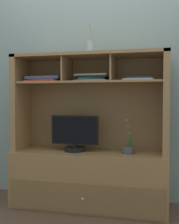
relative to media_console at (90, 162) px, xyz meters
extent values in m
cube|color=brown|center=(0.00, -0.01, -0.45)|extent=(6.00, 6.00, 0.02)
cube|color=#849A97|center=(0.00, 0.28, 0.96)|extent=(6.00, 0.02, 2.80)
cube|color=#9D7447|center=(0.00, -0.01, -0.17)|extent=(1.52, 0.50, 0.55)
cube|color=olive|center=(0.00, -0.27, -0.28)|extent=(1.46, 0.01, 0.28)
sphere|color=silver|center=(0.00, -0.28, -0.28)|extent=(0.02, 0.02, 0.02)
cube|color=#9D7447|center=(-0.73, -0.01, 0.59)|extent=(0.06, 0.40, 0.96)
cube|color=#9D7447|center=(0.73, -0.01, 0.59)|extent=(0.06, 0.40, 0.96)
cube|color=olive|center=(0.00, 0.18, 0.57)|extent=(1.46, 0.02, 0.93)
cube|color=#9D7447|center=(0.00, -0.01, 1.05)|extent=(1.52, 0.40, 0.03)
cube|color=#9D7447|center=(0.00, -0.01, 0.79)|extent=(1.40, 0.36, 0.02)
cube|color=#9D7447|center=(-0.23, -0.01, 0.92)|extent=(0.02, 0.34, 0.24)
cube|color=#9D7447|center=(0.23, -0.01, 0.92)|extent=(0.02, 0.34, 0.24)
cylinder|color=black|center=(-0.14, -0.05, 0.13)|extent=(0.21, 0.21, 0.04)
cylinder|color=black|center=(-0.14, -0.05, 0.16)|extent=(0.04, 0.04, 0.03)
cube|color=black|center=(-0.14, -0.05, 0.32)|extent=(0.47, 0.03, 0.28)
cube|color=black|center=(-0.14, -0.06, 0.32)|extent=(0.44, 0.00, 0.25)
cylinder|color=#4A4C50|center=(0.39, -0.04, 0.14)|extent=(0.11, 0.11, 0.07)
cylinder|color=#4A4C50|center=(0.39, -0.04, 0.11)|extent=(0.13, 0.13, 0.01)
cylinder|color=#4C6B38|center=(0.39, -0.04, 0.30)|extent=(0.02, 0.01, 0.25)
sphere|color=gold|center=(0.39, -0.02, 0.30)|extent=(0.03, 0.03, 0.03)
sphere|color=gold|center=(0.38, -0.03, 0.36)|extent=(0.03, 0.03, 0.03)
sphere|color=gold|center=(0.37, -0.03, 0.42)|extent=(0.02, 0.02, 0.02)
ellipsoid|color=#2B6A29|center=(0.41, -0.05, 0.21)|extent=(0.04, 0.04, 0.09)
ellipsoid|color=#2B6A29|center=(0.41, -0.03, 0.21)|extent=(0.05, 0.06, 0.13)
cube|color=#AF3824|center=(-0.46, -0.03, 0.80)|extent=(0.35, 0.28, 0.01)
cube|color=#A02B37|center=(-0.46, -0.02, 0.82)|extent=(0.29, 0.24, 0.01)
cube|color=#38497C|center=(-0.46, -0.02, 0.83)|extent=(0.36, 0.21, 0.02)
cube|color=slate|center=(-0.46, -0.02, 0.85)|extent=(0.37, 0.20, 0.01)
cube|color=beige|center=(0.48, -0.06, 0.80)|extent=(0.28, 0.20, 0.01)
cube|color=navy|center=(0.49, -0.05, 0.82)|extent=(0.23, 0.17, 0.01)
cube|color=beige|center=(0.02, 0.05, 0.81)|extent=(0.35, 0.25, 0.02)
cube|color=#3B766F|center=(0.02, 0.04, 0.83)|extent=(0.27, 0.20, 0.02)
cube|color=#2B3947|center=(0.03, 0.05, 0.84)|extent=(0.34, 0.24, 0.02)
cube|color=gray|center=(0.03, 0.04, 0.86)|extent=(0.35, 0.28, 0.02)
cylinder|color=#B2B9BA|center=(0.00, 0.01, 1.13)|extent=(0.06, 0.06, 0.12)
cylinder|color=#B2B9BA|center=(0.00, 0.01, 1.20)|extent=(0.03, 0.03, 0.02)
cylinder|color=tan|center=(0.00, 0.01, 1.28)|extent=(0.00, 0.04, 0.18)
cylinder|color=tan|center=(0.00, 0.02, 1.28)|extent=(0.02, 0.01, 0.18)
cylinder|color=tan|center=(0.00, 0.02, 1.28)|extent=(0.03, 0.02, 0.18)
cylinder|color=tan|center=(0.00, 0.01, 1.28)|extent=(0.00, 0.05, 0.17)
cylinder|color=tan|center=(0.00, 0.01, 1.28)|extent=(0.02, 0.01, 0.18)
cylinder|color=tan|center=(0.00, 0.01, 1.28)|extent=(0.02, 0.01, 0.18)
camera|label=1|loc=(0.67, -2.81, 0.63)|focal=46.98mm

